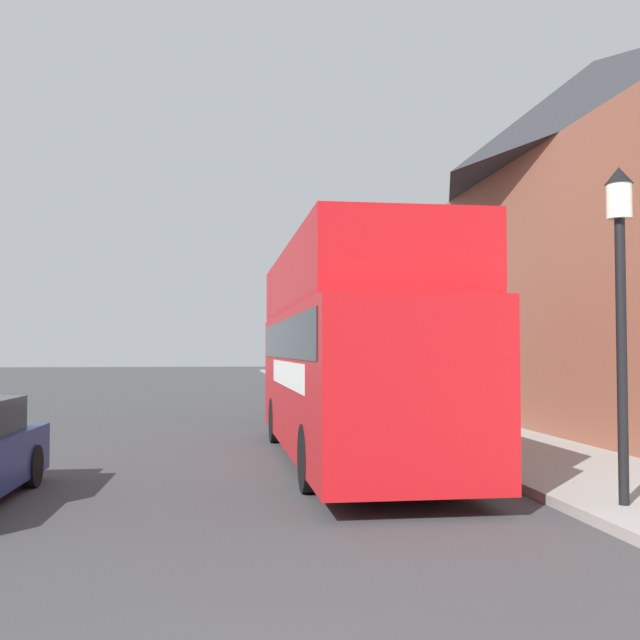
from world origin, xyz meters
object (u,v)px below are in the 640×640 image
Objects in this scene: tour_bus at (348,365)px; parked_car_ahead_of_bus at (325,398)px; lamp_post_nearest at (620,268)px; lamp_post_second at (439,294)px; lamp_post_third at (374,311)px.

tour_bus is 8.30m from parked_car_ahead_of_bus.
parked_car_ahead_of_bus is 0.98× the size of lamp_post_nearest.
parked_car_ahead_of_bus is at bearing 106.84° from lamp_post_second.
lamp_post_second reaches higher than tour_bus.
parked_car_ahead_of_bus is 13.67m from lamp_post_nearest.
lamp_post_third reaches higher than parked_car_ahead_of_bus.
lamp_post_third reaches higher than tour_bus.
lamp_post_second is (-0.08, 7.50, 0.22)m from lamp_post_nearest.
lamp_post_nearest is at bearing -63.06° from tour_bus.
lamp_post_third reaches higher than lamp_post_second.
lamp_post_second is at bearing -72.53° from parked_car_ahead_of_bus.
lamp_post_third is at bearing 75.00° from tour_bus.
parked_car_ahead_of_bus is at bearing 84.53° from tour_bus.
tour_bus is 2.16× the size of lamp_post_second.
lamp_post_second reaches higher than lamp_post_nearest.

